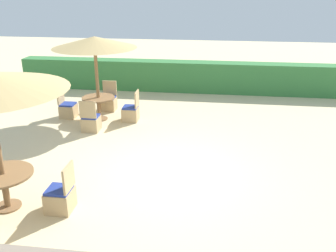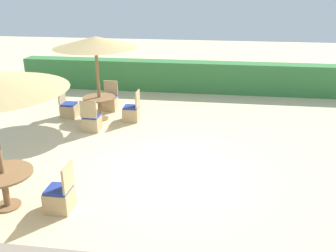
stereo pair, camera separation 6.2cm
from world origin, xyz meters
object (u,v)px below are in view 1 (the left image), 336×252
at_px(round_table_back_left, 99,102).
at_px(patio_chair_back_left_south, 91,122).
at_px(patio_chair_back_left_east, 131,112).
at_px(patio_chair_back_left_north, 109,102).
at_px(patio_chair_front_left_east, 61,198).
at_px(round_table_front_left, 4,180).
at_px(patio_chair_back_left_west, 68,109).
at_px(parasol_back_left, 94,43).

bearing_deg(round_table_back_left, patio_chair_back_left_south, -86.59).
height_order(patio_chair_back_left_east, patio_chair_back_left_north, same).
bearing_deg(patio_chair_back_left_south, patio_chair_front_left_east, -79.58).
xyz_separation_m(patio_chair_back_left_east, patio_chair_back_left_north, (-0.95, 0.90, 0.00)).
relative_size(patio_chair_back_left_south, round_table_front_left, 0.86).
bearing_deg(patio_chair_back_left_north, round_table_back_left, 87.43).
bearing_deg(patio_chair_back_left_north, patio_chair_back_left_west, 39.24).
bearing_deg(patio_chair_back_left_east, parasol_back_left, 90.28).
relative_size(patio_chair_back_left_north, patio_chair_back_left_south, 1.00).
bearing_deg(parasol_back_left, patio_chair_front_left_east, -80.95).
relative_size(parasol_back_left, round_table_back_left, 2.54).
distance_m(patio_chair_back_left_east, round_table_front_left, 5.03).
bearing_deg(patio_chair_back_left_west, patio_chair_back_left_east, 88.90).
xyz_separation_m(patio_chair_back_left_east, patio_chair_front_left_east, (-0.22, -4.82, 0.00)).
relative_size(patio_chair_back_left_west, round_table_front_left, 0.86).
bearing_deg(patio_chair_back_left_north, parasol_back_left, 87.43).
distance_m(patio_chair_back_left_north, patio_chair_back_left_south, 1.86).
relative_size(patio_chair_back_left_west, patio_chair_back_left_north, 1.00).
distance_m(round_table_back_left, patio_chair_front_left_east, 4.89).
relative_size(round_table_back_left, round_table_front_left, 0.91).
bearing_deg(patio_chair_back_left_south, patio_chair_back_left_north, 90.51).
bearing_deg(patio_chair_back_left_east, patio_chair_back_left_west, 88.90).
xyz_separation_m(patio_chair_back_left_north, patio_chair_back_left_south, (0.02, -1.86, 0.00)).
relative_size(round_table_back_left, patio_chair_back_left_north, 1.06).
bearing_deg(parasol_back_left, round_table_front_left, -93.19).
bearing_deg(round_table_back_left, patio_chair_front_left_east, -80.95).
xyz_separation_m(patio_chair_back_left_east, patio_chair_back_left_south, (-0.93, -0.96, 0.00)).
distance_m(round_table_back_left, patio_chair_back_left_south, 1.00).
bearing_deg(patio_chair_back_left_west, parasol_back_left, 87.56).
bearing_deg(patio_chair_back_left_east, patio_chair_front_left_east, 177.40).
bearing_deg(parasol_back_left, patio_chair_back_left_north, 87.43).
distance_m(patio_chair_back_left_south, round_table_front_left, 3.93).
bearing_deg(round_table_front_left, round_table_back_left, 86.81).
height_order(round_table_back_left, patio_chair_back_left_south, patio_chair_back_left_south).
xyz_separation_m(parasol_back_left, round_table_back_left, (0.00, 0.00, -1.78)).
distance_m(patio_chair_back_left_south, patio_chair_front_left_east, 3.92).
bearing_deg(round_table_front_left, parasol_back_left, 86.81).
height_order(round_table_front_left, patio_chair_front_left_east, patio_chair_front_left_east).
relative_size(round_table_front_left, patio_chair_front_left_east, 1.16).
height_order(round_table_back_left, round_table_front_left, round_table_front_left).
bearing_deg(patio_chair_back_left_west, round_table_back_left, 87.56).
bearing_deg(patio_chair_front_left_east, patio_chair_back_left_north, 7.23).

